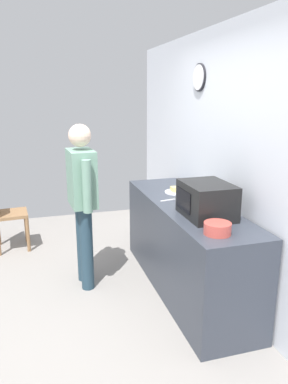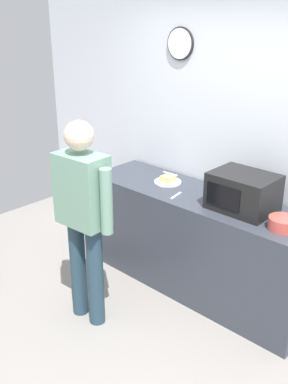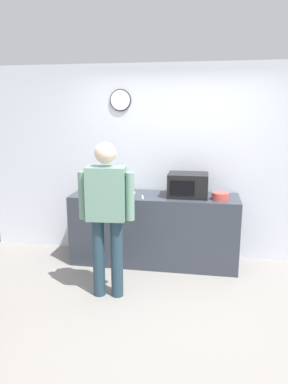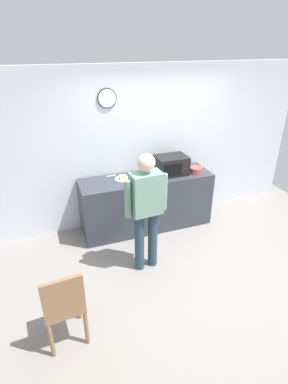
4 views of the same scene
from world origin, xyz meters
name	(u,v)px [view 3 (image 3 of 4)]	position (x,y,z in m)	size (l,w,h in m)	color
ground_plane	(162,312)	(0.00, 0.00, 0.00)	(6.00, 6.00, 0.00)	gray
back_wall	(176,162)	(0.00, 1.60, 1.30)	(5.40, 0.13, 2.60)	silver
kitchen_counter	(154,229)	(-0.25, 1.22, 0.46)	(2.16, 0.62, 0.92)	#333842
microwave	(188,185)	(0.18, 1.22, 1.07)	(0.50, 0.39, 0.30)	black
sandwich_plate	(126,192)	(-0.64, 1.26, 0.94)	(0.25, 0.25, 0.07)	white
salad_bowl	(220,196)	(0.58, 1.12, 0.97)	(0.21, 0.21, 0.09)	#C64C42
fork_utensil	(119,190)	(-0.77, 1.46, 0.93)	(0.17, 0.02, 0.01)	silver
spoon_utensil	(143,197)	(-0.38, 1.07, 0.93)	(0.17, 0.02, 0.01)	silver
person_standing	(107,209)	(-0.62, 0.24, 0.99)	(0.59, 0.27, 1.68)	#243C4B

